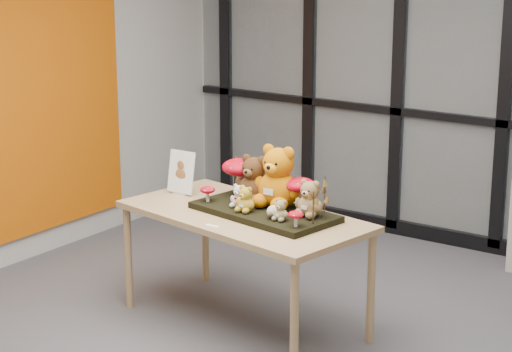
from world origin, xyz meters
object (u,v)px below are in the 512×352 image
Objects in this scene: bear_brown_medium at (254,176)px; mushroom_front_left at (208,193)px; mushroom_back_right at (300,192)px; bear_small_yellow at (246,198)px; mushroom_front_right at (296,218)px; display_table at (244,223)px; sign_holder at (181,174)px; diorama_tray at (264,212)px; plush_cream_hedgehog at (274,211)px; bear_pooh_yellow at (279,173)px; bear_white_bow at (239,195)px; bear_tan_back at (310,196)px; bear_beige_small at (281,209)px; mushroom_back_left at (241,175)px.

mushroom_front_left is at bearing -134.34° from bear_brown_medium.
mushroom_back_right is 0.61m from mushroom_front_left.
bear_brown_medium is 0.25m from bear_small_yellow.
mushroom_front_right is at bearing -9.46° from mushroom_front_left.
sign_holder reaches higher than display_table.
plush_cream_hedgehog is (0.15, -0.12, 0.06)m from diorama_tray.
bear_small_yellow is at bearing -105.05° from bear_pooh_yellow.
bear_white_bow is at bearing -150.13° from mushroom_back_right.
bear_tan_back reaches higher than bear_beige_small.
diorama_tray is at bearing 151.47° from plush_cream_hedgehog.
mushroom_front_right is at bearing -28.78° from mushroom_back_left.
bear_beige_small is (0.18, -0.24, -0.14)m from bear_pooh_yellow.
mushroom_back_right is 0.38m from mushroom_front_right.
diorama_tray is 3.66× the size of bear_tan_back.
mushroom_back_right is at bearing 94.52° from plush_cream_hedgehog.
bear_pooh_yellow reaches higher than plush_cream_hedgehog.
mushroom_back_right is at bearing 39.03° from display_table.
mushroom_back_left is at bearing 68.30° from mushroom_front_left.
bear_white_bow is 0.27m from mushroom_back_left.
display_table is 0.16m from diorama_tray.
bear_white_bow is (-0.02, -0.02, 0.19)m from display_table.
bear_pooh_yellow is at bearing 8.82° from bear_brown_medium.
bear_tan_back reaches higher than bear_white_bow.
bear_pooh_yellow reaches higher than bear_brown_medium.
bear_brown_medium reaches higher than plush_cream_hedgehog.
bear_brown_medium is at bearing 153.15° from plush_cream_hedgehog.
bear_beige_small is (-0.10, -0.17, -0.05)m from bear_tan_back.
bear_small_yellow reaches higher than mushroom_front_right.
diorama_tray is 0.41m from mushroom_front_right.
bear_brown_medium is 1.33× the size of bear_tan_back.
sign_holder is (-0.74, 0.08, 0.12)m from diorama_tray.
bear_white_bow is at bearing -13.67° from sign_holder.
mushroom_front_left is 0.76m from mushroom_front_right.
bear_tan_back is 1.14× the size of mushroom_back_right.
diorama_tray is 0.35m from bear_tan_back.
mushroom_back_left reaches higher than bear_white_bow.
mushroom_back_left is at bearing 175.83° from mushroom_back_right.
bear_beige_small is (0.37, -0.25, -0.10)m from bear_brown_medium.
mushroom_back_right is (0.48, -0.03, -0.03)m from mushroom_back_left.
bear_brown_medium is (-0.19, 0.00, -0.05)m from bear_pooh_yellow.
mushroom_back_left is (-0.30, 0.17, 0.16)m from diorama_tray.
bear_small_yellow is 0.34m from mushroom_back_right.
bear_brown_medium is 1.86× the size of bear_small_yellow.
bear_brown_medium is 0.18m from bear_white_bow.
plush_cream_hedgehog is 0.55m from mushroom_front_left.
mushroom_back_left is at bearing 177.37° from bear_tan_back.
bear_white_bow is 0.24m from mushroom_front_left.
plush_cream_hedgehog is (0.31, -0.23, -0.12)m from bear_brown_medium.
bear_pooh_yellow is at bearing -168.51° from mushroom_back_right.
bear_pooh_yellow is 3.01× the size of bear_beige_small.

